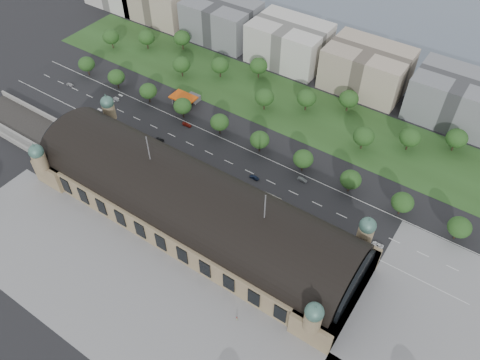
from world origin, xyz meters
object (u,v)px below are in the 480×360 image
Objects in this scene: parked_car_3 at (116,136)px; parked_car_2 at (136,141)px; traffic_car_5 at (302,180)px; parked_car_6 at (167,154)px; traffic_car_3 at (187,125)px; traffic_car_2 at (159,140)px; traffic_car_0 at (70,84)px; petrol_station at (189,98)px; bus_east at (267,198)px; parked_car_0 at (119,130)px; traffic_car_4 at (254,177)px; bus_west at (198,165)px; parked_car_1 at (131,136)px; parked_car_4 at (178,164)px; traffic_car_1 at (116,99)px; traffic_car_6 at (378,245)px; bus_mid at (229,179)px; pedestrian_0 at (237,318)px; parked_car_5 at (149,153)px.

parked_car_2 is at bearing 66.13° from parked_car_3.
traffic_car_5 is 67.28m from parked_car_6.
parked_car_3 is (-24.79, -27.34, 0.04)m from traffic_car_3.
traffic_car_2 is at bearing -157.29° from parked_car_6.
parked_car_3 is (-20.55, -10.27, 0.11)m from traffic_car_2.
traffic_car_0 reaches higher than traffic_car_3.
petrol_station is 2.70× the size of traffic_car_3.
parked_car_0 is at bearing 87.94° from bus_east.
bus_west reaches higher than traffic_car_4.
parked_car_1 is (8.57, 0.00, -0.02)m from parked_car_0.
petrol_station reaches higher than parked_car_4.
traffic_car_1 is 110.58m from bus_east.
parked_car_3 is at bearing -64.87° from traffic_car_2.
bus_east is at bearing 81.95° from traffic_car_0.
parked_car_3 is (-11.86, -2.55, 0.08)m from parked_car_2.
parked_car_4 is (94.02, -16.01, -0.13)m from traffic_car_0.
bus_east is at bearing -84.47° from traffic_car_6.
traffic_car_0 is at bearing 81.93° from bus_west.
bus_east reaches higher than traffic_car_2.
bus_east reaches higher than traffic_car_3.
traffic_car_6 is 0.99× the size of parked_car_0.
traffic_car_3 is at bearing -76.80° from traffic_car_1.
traffic_car_4 is at bearing -73.30° from bus_west.
parked_car_6 is at bearing 109.04° from traffic_car_5.
parked_car_3 reaches higher than traffic_car_2.
parked_car_4 is (39.65, 1.97, -0.15)m from parked_car_3.
traffic_car_2 is 54.62m from traffic_car_4.
parked_car_1 is at bearing 94.04° from bus_mid.
bus_east is (-50.62, -4.33, 1.22)m from traffic_car_6.
parked_car_4 is 9.67m from bus_west.
traffic_car_4 is at bearing -93.10° from traffic_car_6.
traffic_car_0 is 0.91× the size of parked_car_6.
parked_car_3 is 0.35× the size of bus_east.
traffic_car_5 is (116.40, 3.09, 0.09)m from traffic_car_1.
parked_car_2 is at bearing -126.31° from parked_car_4.
parked_car_1 reaches higher than traffic_car_5.
bus_west is at bearing 61.08° from parked_car_3.
parked_car_1 is at bearing 140.43° from traffic_car_3.
traffic_car_0 reaches higher than parked_car_2.
parked_car_3 is 118.95m from pedestrian_0.
traffic_car_6 is at bearing -86.73° from traffic_car_1.
bus_east is (20.80, 0.01, 0.26)m from bus_mid.
traffic_car_0 is 0.81× the size of parked_car_1.
bus_east is at bearing 85.13° from traffic_car_2.
traffic_car_5 is at bearing 92.26° from pedestrian_0.
parked_car_5 is 1.10× the size of parked_car_6.
traffic_car_4 is 0.95× the size of parked_car_6.
parked_car_3 is 48.78m from bus_west.
parked_car_5 is 8.67m from parked_car_6.
pedestrian_0 is at bearing -25.72° from traffic_car_6.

